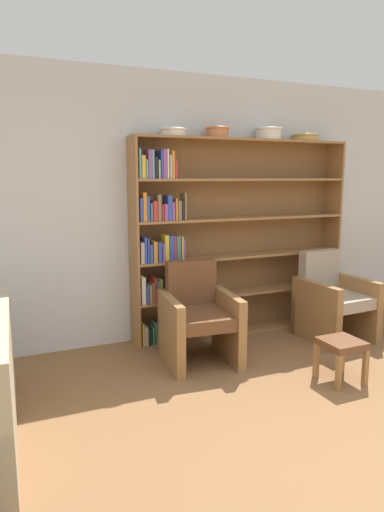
% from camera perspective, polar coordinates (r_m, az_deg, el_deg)
% --- Properties ---
extents(ground_plane, '(24.00, 24.00, 0.00)m').
position_cam_1_polar(ground_plane, '(3.14, 21.59, -23.85)').
color(ground_plane, brown).
extents(wall_back, '(12.00, 0.06, 2.75)m').
position_cam_1_polar(wall_back, '(4.90, -0.26, 6.00)').
color(wall_back, silver).
rests_on(wall_back, ground).
extents(bookshelf, '(2.47, 0.30, 2.10)m').
position_cam_1_polar(bookshelf, '(4.92, 3.88, 2.09)').
color(bookshelf, olive).
rests_on(bookshelf, ground).
extents(bowl_olive, '(0.28, 0.28, 0.08)m').
position_cam_1_polar(bowl_olive, '(4.64, -2.34, 15.26)').
color(bowl_olive, silver).
rests_on(bowl_olive, bookshelf).
extents(bowl_sage, '(0.25, 0.25, 0.11)m').
position_cam_1_polar(bowl_sage, '(4.83, 3.18, 15.25)').
color(bowl_sage, '#C67547').
rests_on(bowl_sage, bookshelf).
extents(bowl_terracotta, '(0.29, 0.29, 0.12)m').
position_cam_1_polar(bowl_terracotta, '(5.14, 9.53, 14.91)').
color(bowl_terracotta, silver).
rests_on(bowl_terracotta, bookshelf).
extents(bowl_slate, '(0.29, 0.29, 0.08)m').
position_cam_1_polar(bowl_slate, '(5.41, 13.97, 14.22)').
color(bowl_slate, tan).
rests_on(bowl_slate, bookshelf).
extents(armchair_leather, '(0.70, 0.74, 0.92)m').
position_cam_1_polar(armchair_leather, '(4.28, 0.80, -7.74)').
color(armchair_leather, olive).
rests_on(armchair_leather, ground).
extents(armchair_cushioned, '(0.68, 0.72, 0.92)m').
position_cam_1_polar(armchair_cushioned, '(5.11, 17.17, -5.26)').
color(armchair_cushioned, olive).
rests_on(armchair_cushioned, ground).
extents(footstool, '(0.32, 0.32, 0.36)m').
position_cam_1_polar(footstool, '(4.10, 18.16, -10.91)').
color(footstool, olive).
rests_on(footstool, ground).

